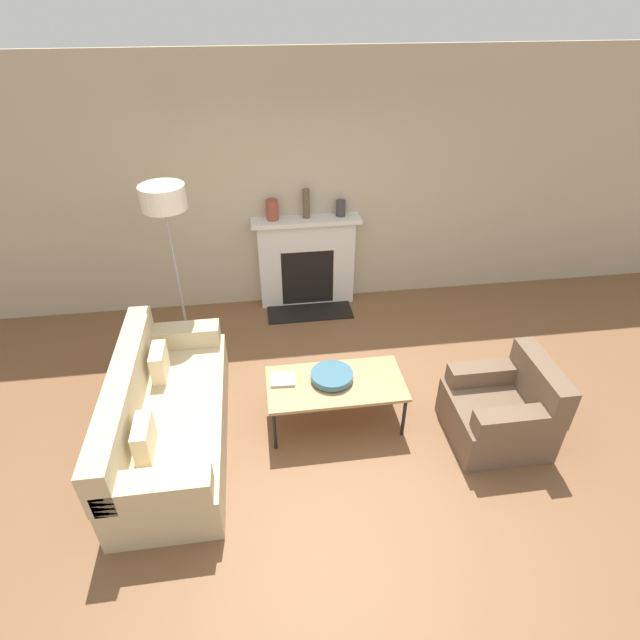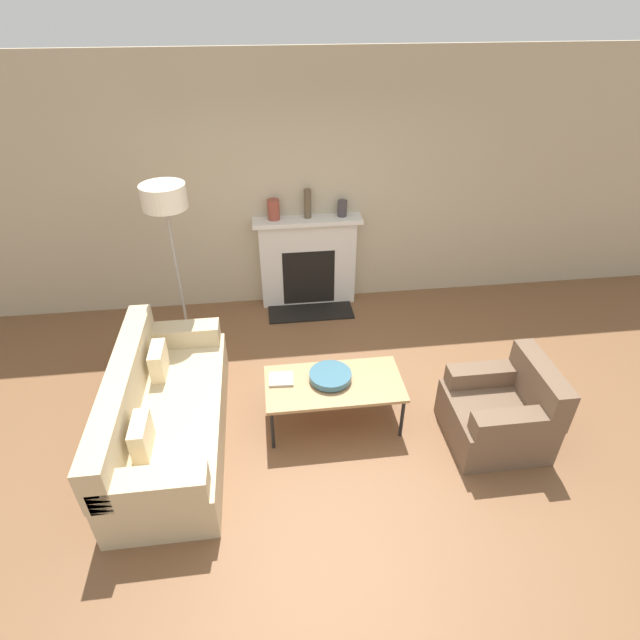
{
  "view_description": "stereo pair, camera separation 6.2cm",
  "coord_description": "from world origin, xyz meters",
  "px_view_note": "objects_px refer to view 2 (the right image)",
  "views": [
    {
      "loc": [
        -0.64,
        -3.05,
        3.41
      ],
      "look_at": [
        -0.04,
        1.27,
        0.45
      ],
      "focal_mm": 28.0,
      "sensor_mm": 36.0,
      "label": 1
    },
    {
      "loc": [
        -0.58,
        -3.05,
        3.41
      ],
      "look_at": [
        -0.04,
        1.27,
        0.45
      ],
      "focal_mm": 28.0,
      "sensor_mm": 36.0,
      "label": 2
    }
  ],
  "objects_px": {
    "bowl": "(330,376)",
    "floor_lamp": "(167,213)",
    "coffee_table": "(334,385)",
    "mantel_vase_center_left": "(308,204)",
    "couch": "(164,416)",
    "mantel_vase_left": "(274,210)",
    "book": "(281,379)",
    "armchair_near": "(502,412)",
    "fireplace": "(308,263)",
    "mantel_vase_center_right": "(342,208)"
  },
  "relations": [
    {
      "from": "fireplace",
      "to": "mantel_vase_left",
      "type": "xyz_separation_m",
      "value": [
        -0.38,
        0.01,
        0.7
      ]
    },
    {
      "from": "floor_lamp",
      "to": "mantel_vase_left",
      "type": "xyz_separation_m",
      "value": [
        1.03,
        0.81,
        -0.34
      ]
    },
    {
      "from": "couch",
      "to": "floor_lamp",
      "type": "bearing_deg",
      "value": -2.51
    },
    {
      "from": "floor_lamp",
      "to": "book",
      "type": "bearing_deg",
      "value": -51.8
    },
    {
      "from": "bowl",
      "to": "floor_lamp",
      "type": "height_order",
      "value": "floor_lamp"
    },
    {
      "from": "fireplace",
      "to": "mantel_vase_left",
      "type": "bearing_deg",
      "value": 177.85
    },
    {
      "from": "floor_lamp",
      "to": "mantel_vase_center_left",
      "type": "relative_size",
      "value": 5.55
    },
    {
      "from": "armchair_near",
      "to": "bowl",
      "type": "distance_m",
      "value": 1.53
    },
    {
      "from": "couch",
      "to": "floor_lamp",
      "type": "xyz_separation_m",
      "value": [
        0.06,
        1.39,
        1.29
      ]
    },
    {
      "from": "coffee_table",
      "to": "bowl",
      "type": "bearing_deg",
      "value": 122.2
    },
    {
      "from": "armchair_near",
      "to": "floor_lamp",
      "type": "distance_m",
      "value": 3.57
    },
    {
      "from": "bowl",
      "to": "mantel_vase_center_left",
      "type": "relative_size",
      "value": 1.12
    },
    {
      "from": "fireplace",
      "to": "armchair_near",
      "type": "relative_size",
      "value": 1.57
    },
    {
      "from": "coffee_table",
      "to": "mantel_vase_left",
      "type": "bearing_deg",
      "value": 100.55
    },
    {
      "from": "mantel_vase_center_right",
      "to": "book",
      "type": "bearing_deg",
      "value": -112.96
    },
    {
      "from": "coffee_table",
      "to": "armchair_near",
      "type": "bearing_deg",
      "value": -14.99
    },
    {
      "from": "bowl",
      "to": "book",
      "type": "relative_size",
      "value": 1.67
    },
    {
      "from": "book",
      "to": "mantel_vase_center_right",
      "type": "height_order",
      "value": "mantel_vase_center_right"
    },
    {
      "from": "mantel_vase_left",
      "to": "bowl",
      "type": "bearing_deg",
      "value": -79.96
    },
    {
      "from": "mantel_vase_center_left",
      "to": "book",
      "type": "bearing_deg",
      "value": -102.73
    },
    {
      "from": "armchair_near",
      "to": "mantel_vase_left",
      "type": "distance_m",
      "value": 3.25
    },
    {
      "from": "mantel_vase_center_left",
      "to": "mantel_vase_center_right",
      "type": "xyz_separation_m",
      "value": [
        0.4,
        0.0,
        -0.08
      ]
    },
    {
      "from": "mantel_vase_center_left",
      "to": "fireplace",
      "type": "bearing_deg",
      "value": -117.96
    },
    {
      "from": "book",
      "to": "armchair_near",
      "type": "bearing_deg",
      "value": -10.59
    },
    {
      "from": "armchair_near",
      "to": "mantel_vase_center_left",
      "type": "height_order",
      "value": "mantel_vase_center_left"
    },
    {
      "from": "mantel_vase_center_left",
      "to": "mantel_vase_left",
      "type": "bearing_deg",
      "value": 180.0
    },
    {
      "from": "coffee_table",
      "to": "floor_lamp",
      "type": "height_order",
      "value": "floor_lamp"
    },
    {
      "from": "floor_lamp",
      "to": "couch",
      "type": "bearing_deg",
      "value": -92.51
    },
    {
      "from": "mantel_vase_center_left",
      "to": "mantel_vase_center_right",
      "type": "height_order",
      "value": "mantel_vase_center_left"
    },
    {
      "from": "armchair_near",
      "to": "bowl",
      "type": "bearing_deg",
      "value": -106.32
    },
    {
      "from": "fireplace",
      "to": "mantel_vase_center_left",
      "type": "xyz_separation_m",
      "value": [
        0.01,
        0.01,
        0.75
      ]
    },
    {
      "from": "mantel_vase_left",
      "to": "mantel_vase_center_left",
      "type": "height_order",
      "value": "mantel_vase_center_left"
    },
    {
      "from": "coffee_table",
      "to": "mantel_vase_center_left",
      "type": "xyz_separation_m",
      "value": [
        -0.0,
        2.13,
        0.88
      ]
    },
    {
      "from": "armchair_near",
      "to": "mantel_vase_center_left",
      "type": "bearing_deg",
      "value": -150.26
    },
    {
      "from": "armchair_near",
      "to": "coffee_table",
      "type": "bearing_deg",
      "value": -104.99
    },
    {
      "from": "bowl",
      "to": "book",
      "type": "distance_m",
      "value": 0.44
    },
    {
      "from": "fireplace",
      "to": "bowl",
      "type": "height_order",
      "value": "fireplace"
    },
    {
      "from": "armchair_near",
      "to": "floor_lamp",
      "type": "xyz_separation_m",
      "value": [
        -2.86,
        1.7,
        1.3
      ]
    },
    {
      "from": "coffee_table",
      "to": "book",
      "type": "bearing_deg",
      "value": 169.02
    },
    {
      "from": "couch",
      "to": "floor_lamp",
      "type": "height_order",
      "value": "floor_lamp"
    },
    {
      "from": "fireplace",
      "to": "coffee_table",
      "type": "bearing_deg",
      "value": -89.67
    },
    {
      "from": "armchair_near",
      "to": "bowl",
      "type": "xyz_separation_m",
      "value": [
        -1.46,
        0.43,
        0.21
      ]
    },
    {
      "from": "couch",
      "to": "bowl",
      "type": "bearing_deg",
      "value": -85.42
    },
    {
      "from": "book",
      "to": "mantel_vase_center_left",
      "type": "height_order",
      "value": "mantel_vase_center_left"
    },
    {
      "from": "book",
      "to": "mantel_vase_left",
      "type": "relative_size",
      "value": 0.98
    },
    {
      "from": "couch",
      "to": "floor_lamp",
      "type": "distance_m",
      "value": 1.9
    },
    {
      "from": "coffee_table",
      "to": "bowl",
      "type": "xyz_separation_m",
      "value": [
        -0.03,
        0.04,
        0.08
      ]
    },
    {
      "from": "coffee_table",
      "to": "book",
      "type": "height_order",
      "value": "book"
    },
    {
      "from": "mantel_vase_left",
      "to": "mantel_vase_center_left",
      "type": "bearing_deg",
      "value": 0.0
    },
    {
      "from": "coffee_table",
      "to": "book",
      "type": "relative_size",
      "value": 5.4
    }
  ]
}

